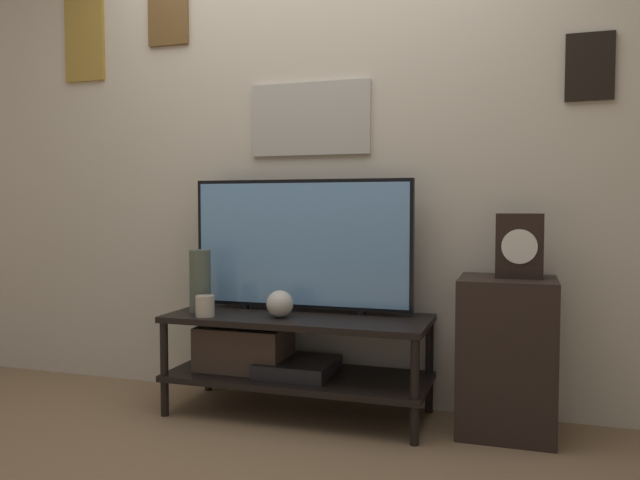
{
  "coord_description": "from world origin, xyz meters",
  "views": [
    {
      "loc": [
        1.04,
        -2.59,
        1.04
      ],
      "look_at": [
        0.12,
        0.3,
        0.87
      ],
      "focal_mm": 35.0,
      "sensor_mm": 36.0,
      "label": 1
    }
  ],
  "objects_px": {
    "television": "(301,244)",
    "vase_round_glass": "(280,304)",
    "vase_tall_ceramic": "(200,281)",
    "mantel_clock": "(519,246)",
    "candle_jar": "(205,306)"
  },
  "relations": [
    {
      "from": "vase_tall_ceramic",
      "to": "mantel_clock",
      "type": "distance_m",
      "value": 1.57
    },
    {
      "from": "vase_round_glass",
      "to": "mantel_clock",
      "type": "height_order",
      "value": "mantel_clock"
    },
    {
      "from": "vase_round_glass",
      "to": "candle_jar",
      "type": "xyz_separation_m",
      "value": [
        -0.36,
        -0.09,
        -0.01
      ]
    },
    {
      "from": "vase_tall_ceramic",
      "to": "mantel_clock",
      "type": "height_order",
      "value": "mantel_clock"
    },
    {
      "from": "mantel_clock",
      "to": "television",
      "type": "bearing_deg",
      "value": 177.66
    },
    {
      "from": "television",
      "to": "candle_jar",
      "type": "relative_size",
      "value": 11.21
    },
    {
      "from": "vase_round_glass",
      "to": "mantel_clock",
      "type": "xyz_separation_m",
      "value": [
        1.11,
        0.15,
        0.3
      ]
    },
    {
      "from": "television",
      "to": "mantel_clock",
      "type": "bearing_deg",
      "value": -2.34
    },
    {
      "from": "television",
      "to": "mantel_clock",
      "type": "distance_m",
      "value": 1.07
    },
    {
      "from": "vase_round_glass",
      "to": "candle_jar",
      "type": "distance_m",
      "value": 0.37
    },
    {
      "from": "vase_round_glass",
      "to": "vase_tall_ceramic",
      "type": "height_order",
      "value": "vase_tall_ceramic"
    },
    {
      "from": "television",
      "to": "vase_round_glass",
      "type": "distance_m",
      "value": 0.34
    },
    {
      "from": "vase_tall_ceramic",
      "to": "candle_jar",
      "type": "bearing_deg",
      "value": -52.08
    },
    {
      "from": "television",
      "to": "candle_jar",
      "type": "distance_m",
      "value": 0.57
    },
    {
      "from": "vase_tall_ceramic",
      "to": "mantel_clock",
      "type": "bearing_deg",
      "value": 4.76
    }
  ]
}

